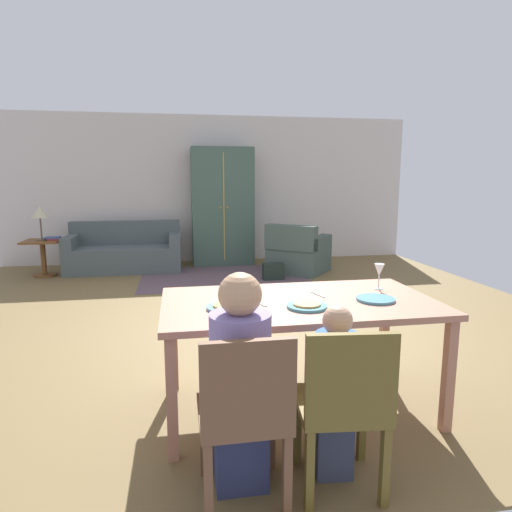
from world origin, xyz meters
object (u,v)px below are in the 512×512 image
Objects in this scene: table_lamp at (40,213)px; book_upper at (53,238)px; dining_chair_man at (245,410)px; person_man at (240,388)px; dining_table at (299,310)px; handbag at (273,271)px; plate_near_child at (307,306)px; couch at (125,253)px; plate_near_woman at (376,299)px; wine_glass at (379,271)px; person_child at (334,396)px; plate_near_man at (227,307)px; armchair at (298,254)px; side_table at (43,253)px; armoire at (222,207)px; dining_chair_child at (344,401)px; book_lower at (56,239)px.

table_lamp is 0.42m from book_upper.
dining_chair_man is 0.18m from person_man.
dining_table is 5.54× the size of handbag.
person_man is (-0.49, -0.49, -0.26)m from plate_near_child.
book_upper is at bearing 119.09° from plate_near_child.
person_man reaches higher than couch.
dining_table is 0.50m from plate_near_woman.
dining_table is at bearing -164.26° from wine_glass.
person_child is (-0.48, -0.58, -0.34)m from plate_near_woman.
plate_near_man is 4.78m from armchair.
table_lamp is at bearing 180.00° from side_table.
dining_chair_child is at bearing -90.39° from armoire.
dining_chair_child is at bearing -74.16° from couch.
dining_chair_child is (-0.01, -0.85, -0.20)m from dining_table.
book_lower is (-2.22, 5.43, 0.08)m from person_man.
armoire is 6.56× the size of handbag.
plate_near_woman is at bearing 9.31° from plate_near_child.
book_upper is at bearing 173.88° from armchair.
table_lamp reaches higher than book_lower.
plate_near_woman is 5.81m from book_lower.
dining_chair_man reaches higher than book_upper.
dining_table is at bearing 90.27° from person_child.
dining_chair_man is 6.01m from couch.
couch is 3.46× the size of table_lamp.
handbag is at bearing 75.80° from person_man.
plate_near_child is at bearing -90.00° from dining_table.
book_lower is at bearing -2.00° from book_upper.
side_table is 3.70m from handbag.
dining_chair_child is 2.72× the size of handbag.
dining_table is 0.20m from plate_near_child.
person_man is 1.91× the size of side_table.
dining_chair_child is 3.95× the size of book_lower.
book_upper is at bearing -7.18° from table_lamp.
couch is 8.49× the size of book_lower.
plate_near_woman is 1.16m from person_man.
dining_chair_man is (-1.13, -1.03, -0.40)m from wine_glass.
armoire is (0.52, 5.48, 0.28)m from plate_near_man.
plate_near_man is 0.61m from person_man.
plate_near_woman is at bearing -11.58° from dining_table.
wine_glass is at bearing 42.42° from dining_chair_man.
dining_chair_man reaches higher than couch.
dining_table is 0.73m from person_child.
plate_near_child is 0.49m from plate_near_woman.
armoire is at bearing 12.59° from book_lower.
person_man is 5.88m from book_upper.
plate_near_man reaches higher than side_table.
wine_glass is 5.22m from armoire.
couch is at bearing 15.34° from book_lower.
armoire is 3.01m from table_lamp.
table_lamp is at bearing 165.88° from handbag.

